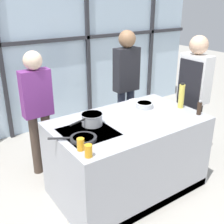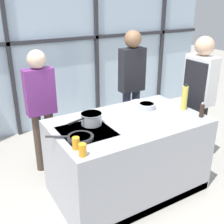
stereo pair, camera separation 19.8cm
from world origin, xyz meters
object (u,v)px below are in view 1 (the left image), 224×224
(oil_bottle, at_px, (181,96))
(juice_glass_near, at_px, (88,151))
(frying_pan, at_px, (82,138))
(white_plate, at_px, (136,102))
(mixing_bowl, at_px, (144,105))
(spectator_far_left, at_px, (37,105))
(spectator_center_left, at_px, (126,80))
(pepper_grinder, at_px, (199,108))
(saucepan, at_px, (92,119))
(juice_glass_far, at_px, (81,144))
(chef, at_px, (193,91))

(oil_bottle, relative_size, juice_glass_near, 2.79)
(frying_pan, relative_size, white_plate, 1.84)
(oil_bottle, bearing_deg, mixing_bowl, 145.96)
(spectator_far_left, xyz_separation_m, juice_glass_near, (-0.07, -1.38, 0.03))
(spectator_center_left, height_order, white_plate, spectator_center_left)
(pepper_grinder, bearing_deg, white_plate, 114.78)
(saucepan, bearing_deg, pepper_grinder, -21.64)
(white_plate, distance_m, juice_glass_far, 1.38)
(oil_bottle, distance_m, juice_glass_far, 1.55)
(juice_glass_near, bearing_deg, mixing_bowl, 27.52)
(spectator_far_left, relative_size, spectator_center_left, 0.92)
(chef, bearing_deg, saucepan, 89.11)
(pepper_grinder, bearing_deg, juice_glass_near, -177.22)
(spectator_center_left, height_order, oil_bottle, spectator_center_left)
(chef, height_order, mixing_bowl, chef)
(spectator_center_left, height_order, mixing_bowl, spectator_center_left)
(juice_glass_far, bearing_deg, spectator_center_left, 40.15)
(spectator_center_left, distance_m, oil_bottle, 1.03)
(mixing_bowl, distance_m, pepper_grinder, 0.66)
(frying_pan, relative_size, mixing_bowl, 1.99)
(mixing_bowl, bearing_deg, chef, -6.05)
(white_plate, relative_size, pepper_grinder, 1.30)
(spectator_far_left, bearing_deg, juice_glass_near, 87.17)
(oil_bottle, distance_m, juice_glass_near, 1.58)
(spectator_far_left, height_order, saucepan, spectator_far_left)
(spectator_center_left, relative_size, pepper_grinder, 9.92)
(spectator_far_left, xyz_separation_m, frying_pan, (0.04, -1.08, -0.01))
(white_plate, distance_m, oil_bottle, 0.59)
(juice_glass_near, bearing_deg, spectator_far_left, 87.17)
(pepper_grinder, bearing_deg, mixing_bowl, 126.01)
(chef, distance_m, spectator_center_left, 0.99)
(white_plate, relative_size, juice_glass_far, 2.03)
(chef, height_order, pepper_grinder, chef)
(spectator_far_left, bearing_deg, saucepan, 109.45)
(white_plate, bearing_deg, frying_pan, -155.04)
(juice_glass_near, relative_size, juice_glass_far, 1.00)
(saucepan, bearing_deg, spectator_center_left, 37.01)
(spectator_far_left, height_order, frying_pan, spectator_far_left)
(chef, relative_size, frying_pan, 4.10)
(white_plate, relative_size, juice_glass_near, 2.03)
(pepper_grinder, bearing_deg, saucepan, 158.36)
(chef, height_order, juice_glass_far, chef)
(saucepan, height_order, white_plate, saucepan)
(spectator_far_left, height_order, spectator_center_left, spectator_center_left)
(white_plate, distance_m, pepper_grinder, 0.82)
(juice_glass_far, bearing_deg, mixing_bowl, 21.82)
(spectator_far_left, relative_size, mixing_bowl, 7.57)
(saucepan, relative_size, white_plate, 1.80)
(chef, bearing_deg, oil_bottle, 111.51)
(spectator_center_left, xyz_separation_m, juice_glass_near, (-1.47, -1.38, -0.07))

